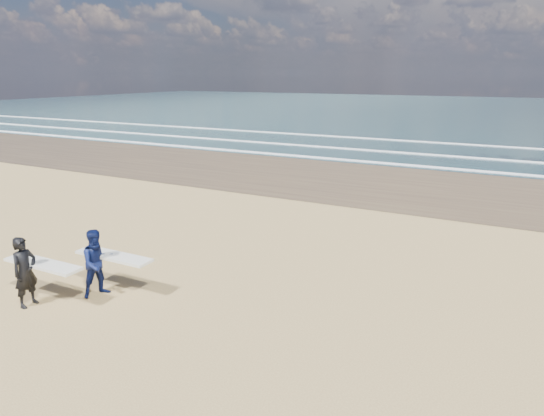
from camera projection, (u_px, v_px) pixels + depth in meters
The scene contains 2 objects.
surfer_near at pixel (28, 271), 11.61m from camera, with size 2.21×0.95×1.75m.
surfer_far at pixel (99, 262), 12.16m from camera, with size 2.20×1.13×1.74m.
Camera 1 is at (9.15, -6.93, 5.46)m, focal length 32.00 mm.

